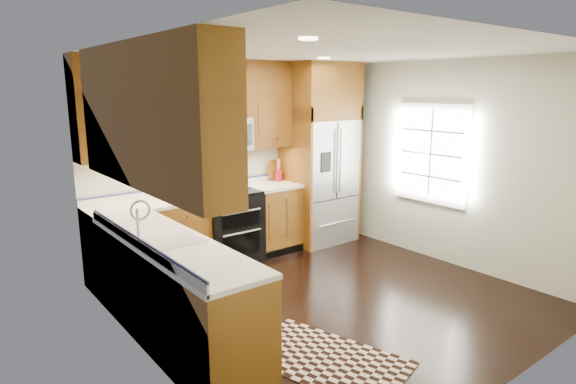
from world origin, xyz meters
TOP-DOWN VIEW (x-y plane):
  - ground at (0.00, 0.00)m, footprint 4.00×4.00m
  - wall_back at (0.00, 2.00)m, footprint 4.00×0.02m
  - wall_left at (-2.00, 0.00)m, footprint 0.02×4.00m
  - wall_right at (2.00, 0.00)m, footprint 0.02×4.00m
  - window at (1.98, 0.20)m, footprint 0.04×1.10m
  - base_cabinets at (-1.23, 0.90)m, footprint 2.85×3.00m
  - countertop at (-1.09, 1.01)m, footprint 2.86×3.01m
  - upper_cabinets at (-1.15, 1.09)m, footprint 2.85×3.00m
  - range at (-0.25, 1.67)m, footprint 0.76×0.67m
  - microwave at (-0.25, 1.80)m, footprint 0.76×0.40m
  - refrigerator at (1.30, 1.63)m, footprint 0.98×0.75m
  - sink_faucet at (-1.73, 0.23)m, footprint 0.54×0.44m
  - rug at (-0.85, -0.88)m, footprint 1.16×1.52m
  - knife_block at (-0.85, 1.70)m, footprint 0.10×0.14m
  - utensil_crock at (0.71, 1.85)m, footprint 0.12×0.12m
  - cutting_board at (0.71, 1.94)m, footprint 0.34×0.34m

SIDE VIEW (x-z plane):
  - ground at x=0.00m, z-range 0.00..0.00m
  - rug at x=-0.85m, z-range 0.00..0.01m
  - base_cabinets at x=-1.23m, z-range 0.00..0.90m
  - range at x=-0.25m, z-range 0.00..0.94m
  - countertop at x=-1.09m, z-range 0.90..0.94m
  - cutting_board at x=0.71m, z-range 0.94..0.96m
  - sink_faucet at x=-1.73m, z-range 0.81..1.18m
  - utensil_crock at x=0.71m, z-range 0.89..1.21m
  - knife_block at x=-0.85m, z-range 0.91..1.20m
  - wall_back at x=0.00m, z-range 0.00..2.60m
  - wall_left at x=-2.00m, z-range 0.00..2.60m
  - wall_right at x=2.00m, z-range 0.00..2.60m
  - refrigerator at x=1.30m, z-range 0.00..2.60m
  - window at x=1.98m, z-range 0.75..2.05m
  - microwave at x=-0.25m, z-range 1.45..1.87m
  - upper_cabinets at x=-1.15m, z-range 1.45..2.60m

